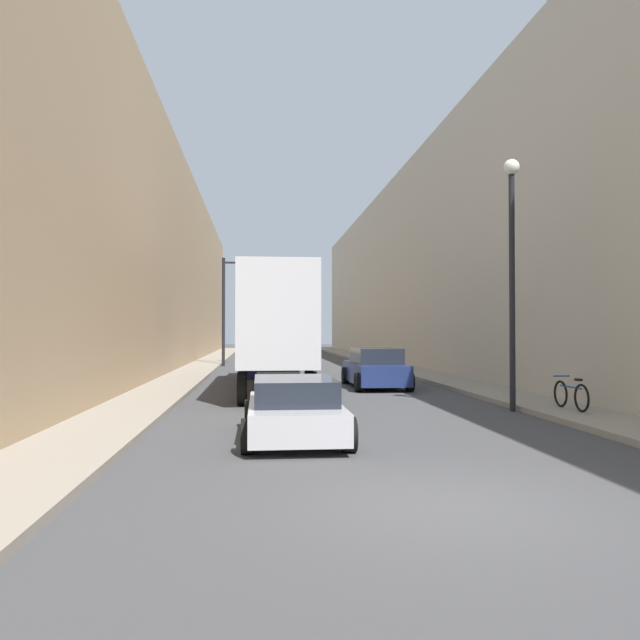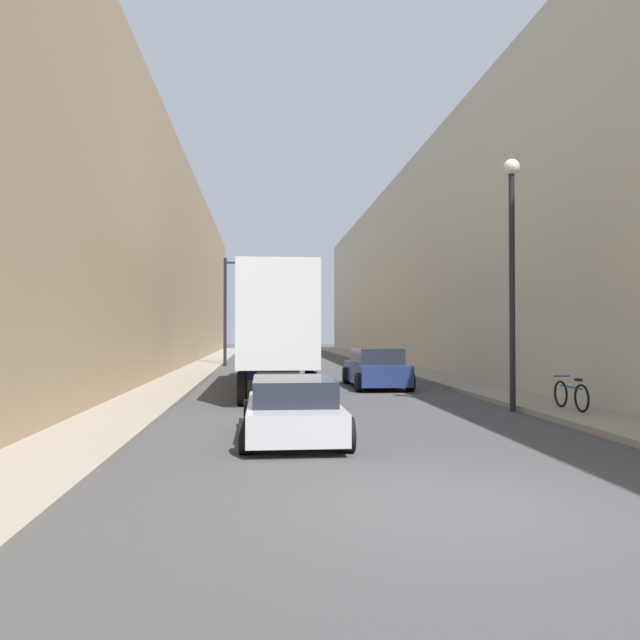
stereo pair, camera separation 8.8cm
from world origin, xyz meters
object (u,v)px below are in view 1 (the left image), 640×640
object	(u,v)px
traffic_signal_gantry	(248,289)
street_lamp	(512,250)
sedan_car	(294,409)
semi_truck	(273,327)
parked_bicycle	(571,395)
suv_car	(375,369)

from	to	relation	value
traffic_signal_gantry	street_lamp	size ratio (longest dim) A/B	0.99
sedan_car	street_lamp	bearing A→B (deg)	31.15
semi_truck	street_lamp	bearing A→B (deg)	-50.01
semi_truck	sedan_car	world-z (taller)	semi_truck
semi_truck	sedan_car	bearing A→B (deg)	-89.13
sedan_car	parked_bicycle	size ratio (longest dim) A/B	2.41
semi_truck	traffic_signal_gantry	bearing A→B (deg)	94.42
traffic_signal_gantry	street_lamp	world-z (taller)	street_lamp
traffic_signal_gantry	parked_bicycle	distance (m)	26.25
semi_truck	traffic_signal_gantry	size ratio (longest dim) A/B	2.01
semi_truck	traffic_signal_gantry	xyz separation A→B (m)	(-1.22, 15.76, 2.50)
traffic_signal_gantry	street_lamp	distance (m)	24.61
parked_bicycle	street_lamp	bearing A→B (deg)	141.15
street_lamp	parked_bicycle	distance (m)	4.20
sedan_car	street_lamp	xyz separation A→B (m)	(6.23, 3.77, 3.85)
semi_truck	street_lamp	xyz separation A→B (m)	(6.40, -7.63, 2.07)
suv_car	street_lamp	xyz separation A→B (m)	(2.41, -7.52, 3.71)
sedan_car	suv_car	xyz separation A→B (m)	(3.82, 11.29, 0.14)
sedan_car	parked_bicycle	bearing A→B (deg)	20.82
suv_car	street_lamp	size ratio (longest dim) A/B	0.69
suv_car	parked_bicycle	xyz separation A→B (m)	(3.59, -8.47, -0.21)
sedan_car	parked_bicycle	distance (m)	7.93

